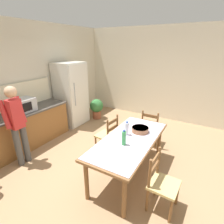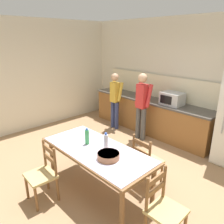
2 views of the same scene
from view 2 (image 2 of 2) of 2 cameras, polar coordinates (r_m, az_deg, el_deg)
ground_plane at (r=4.12m, az=-0.66°, el=-16.98°), size 8.32×8.32×0.00m
wall_back at (r=5.58m, az=20.05°, el=7.82°), size 6.52×0.12×2.90m
wall_left at (r=6.23m, az=-21.71°, el=8.68°), size 0.12×5.20×2.90m
kitchen_counter at (r=5.92m, az=9.62°, el=-0.79°), size 3.48×0.66×0.89m
counter_splashback at (r=5.96m, az=11.86°, el=6.64°), size 3.44×0.03×0.60m
microwave at (r=5.37m, az=15.44°, el=3.39°), size 0.50×0.39×0.30m
dining_table at (r=3.49m, az=-3.97°, el=-10.80°), size 1.93×0.87×0.77m
bottle_near_centre at (r=3.56m, az=-6.55°, el=-6.45°), size 0.07×0.07×0.27m
bottle_off_centre at (r=3.38m, az=-1.60°, el=-7.71°), size 0.07×0.07×0.27m
serving_bowl at (r=3.16m, az=-0.94°, el=-11.27°), size 0.32×0.32×0.09m
chair_side_far_right at (r=3.81m, az=8.94°, el=-12.51°), size 0.45×0.43×0.91m
chair_side_near_left at (r=3.61m, az=-17.60°, el=-15.21°), size 0.44×0.42×0.91m
chair_head_end at (r=2.96m, az=13.39°, el=-23.47°), size 0.41×0.43×0.91m
person_at_sink at (r=5.91m, az=0.78°, el=3.65°), size 0.38×0.26×1.53m
person_at_counter at (r=5.26m, az=7.79°, el=2.26°), size 0.41×0.28×1.64m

